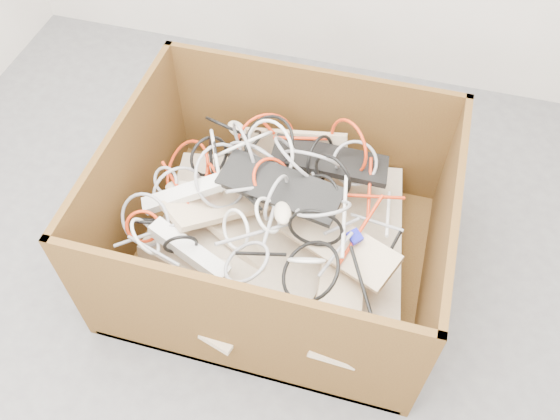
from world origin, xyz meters
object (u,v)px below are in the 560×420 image
(power_strip_right, at_px, (189,251))
(vga_plug, at_px, (355,237))
(power_strip_left, at_px, (183,194))
(cardboard_box, at_px, (275,238))

(power_strip_right, bearing_deg, vga_plug, 37.35)
(power_strip_left, xyz_separation_m, vga_plug, (0.61, -0.02, -0.00))
(power_strip_left, relative_size, power_strip_right, 0.96)
(vga_plug, bearing_deg, cardboard_box, -149.48)
(cardboard_box, height_order, power_strip_left, cardboard_box)
(power_strip_right, bearing_deg, power_strip_left, 133.84)
(cardboard_box, height_order, vga_plug, cardboard_box)
(power_strip_left, bearing_deg, cardboard_box, -16.43)
(power_strip_left, bearing_deg, vga_plug, -28.15)
(power_strip_left, relative_size, vga_plug, 6.47)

